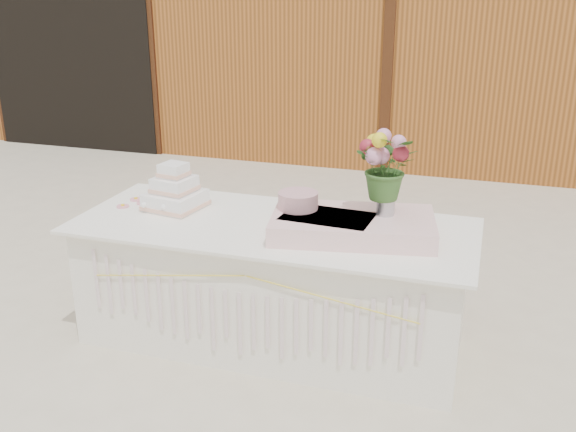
# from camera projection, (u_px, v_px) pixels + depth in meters

# --- Properties ---
(ground) EXTENTS (80.00, 80.00, 0.00)m
(ground) POSITION_uv_depth(u_px,v_px,m) (274.00, 337.00, 4.09)
(ground) COLOR beige
(ground) RESTS_ON ground
(barn) EXTENTS (12.60, 4.60, 3.30)m
(barn) POSITION_uv_depth(u_px,v_px,m) (412.00, 18.00, 8.89)
(barn) COLOR #A65C22
(barn) RESTS_ON ground
(cake_table) EXTENTS (2.40, 1.00, 0.77)m
(cake_table) POSITION_uv_depth(u_px,v_px,m) (273.00, 283.00, 3.95)
(cake_table) COLOR white
(cake_table) RESTS_ON ground
(wedding_cake) EXTENTS (0.38, 0.38, 0.30)m
(wedding_cake) POSITION_uv_depth(u_px,v_px,m) (175.00, 193.00, 4.07)
(wedding_cake) COLOR white
(wedding_cake) RESTS_ON cake_table
(pink_cake_stand) EXTENTS (0.30, 0.30, 0.21)m
(pink_cake_stand) POSITION_uv_depth(u_px,v_px,m) (298.00, 208.00, 3.75)
(pink_cake_stand) COLOR white
(pink_cake_stand) RESTS_ON cake_table
(satin_runner) EXTENTS (1.00, 0.68, 0.12)m
(satin_runner) POSITION_uv_depth(u_px,v_px,m) (353.00, 225.00, 3.65)
(satin_runner) COLOR beige
(satin_runner) RESTS_ON cake_table
(flower_vase) EXTENTS (0.10, 0.10, 0.14)m
(flower_vase) POSITION_uv_depth(u_px,v_px,m) (386.00, 203.00, 3.62)
(flower_vase) COLOR #B8B8BD
(flower_vase) RESTS_ON satin_runner
(bouquet) EXTENTS (0.35, 0.31, 0.38)m
(bouquet) POSITION_uv_depth(u_px,v_px,m) (388.00, 158.00, 3.54)
(bouquet) COLOR #345E25
(bouquet) RESTS_ON flower_vase
(loose_flowers) EXTENTS (0.24, 0.41, 0.02)m
(loose_flowers) POSITION_uv_depth(u_px,v_px,m) (141.00, 200.00, 4.23)
(loose_flowers) COLOR pink
(loose_flowers) RESTS_ON cake_table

